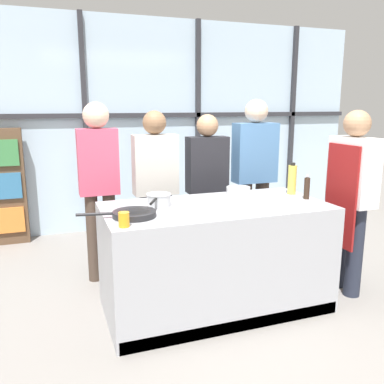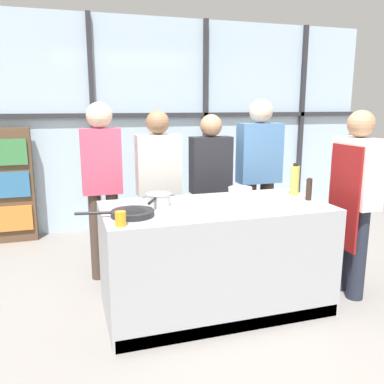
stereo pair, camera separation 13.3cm
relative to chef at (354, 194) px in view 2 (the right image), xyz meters
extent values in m
plane|color=gray|center=(-1.23, 0.12, -0.92)|extent=(18.00, 18.00, 0.00)
cube|color=silver|center=(-1.23, 2.66, 0.48)|extent=(6.40, 0.04, 2.80)
cube|color=#2D2D33|center=(-1.23, 2.61, 0.62)|extent=(6.40, 0.06, 0.06)
cube|color=#2D2D33|center=(-2.00, 2.61, 0.48)|extent=(0.06, 0.06, 2.80)
cube|color=#2D2D33|center=(-0.46, 2.61, 0.48)|extent=(0.06, 0.06, 2.80)
cube|color=#2D2D33|center=(1.07, 2.61, 0.48)|extent=(0.06, 0.06, 2.80)
cube|color=brown|center=(-3.03, 2.48, -0.22)|extent=(0.53, 0.16, 1.41)
cube|color=orange|center=(-3.03, 2.38, -0.61)|extent=(0.44, 0.03, 0.31)
cube|color=teal|center=(-3.03, 2.38, -0.19)|extent=(0.44, 0.03, 0.31)
cube|color=#3D8447|center=(-3.03, 2.38, 0.21)|extent=(0.44, 0.03, 0.31)
cube|color=#A8AAB2|center=(-1.23, 0.12, -0.48)|extent=(1.82, 0.89, 0.89)
cube|color=black|center=(-1.80, 0.12, -0.04)|extent=(0.52, 0.52, 0.01)
cube|color=black|center=(-1.23, -0.31, -0.87)|extent=(1.78, 0.03, 0.10)
cylinder|color=#38383D|center=(-1.92, 0.00, -0.04)|extent=(0.13, 0.13, 0.01)
cylinder|color=#38383D|center=(-1.67, 0.00, -0.04)|extent=(0.13, 0.13, 0.01)
cylinder|color=#38383D|center=(-1.92, 0.25, -0.04)|extent=(0.13, 0.13, 0.01)
cylinder|color=#38383D|center=(-1.67, 0.25, -0.04)|extent=(0.13, 0.13, 0.01)
cylinder|color=#232838|center=(0.01, -0.10, -0.51)|extent=(0.14, 0.14, 0.82)
cylinder|color=#232838|center=(0.01, 0.10, -0.51)|extent=(0.14, 0.14, 0.82)
cube|color=white|center=(0.01, 0.00, 0.19)|extent=(0.20, 0.45, 0.59)
sphere|color=tan|center=(0.01, 0.00, 0.60)|extent=(0.23, 0.23, 0.23)
cube|color=maroon|center=(-0.10, 0.00, -0.02)|extent=(0.02, 0.38, 0.90)
cylinder|color=#47382D|center=(-1.97, 1.00, -0.49)|extent=(0.12, 0.12, 0.85)
cylinder|color=#47382D|center=(-2.13, 1.00, -0.49)|extent=(0.12, 0.12, 0.85)
cube|color=#DB4C6B|center=(-2.05, 1.00, 0.24)|extent=(0.37, 0.17, 0.61)
sphere|color=beige|center=(-2.05, 1.00, 0.66)|extent=(0.24, 0.24, 0.24)
cylinder|color=#232838|center=(-1.41, 1.00, -0.51)|extent=(0.14, 0.14, 0.81)
cylinder|color=#232838|center=(-1.60, 1.00, -0.51)|extent=(0.14, 0.14, 0.81)
cube|color=beige|center=(-1.50, 1.00, 0.18)|extent=(0.43, 0.19, 0.59)
sphere|color=#8C6647|center=(-1.50, 1.00, 0.59)|extent=(0.23, 0.23, 0.23)
cylinder|color=#232838|center=(-0.86, 1.00, -0.52)|extent=(0.13, 0.13, 0.79)
cylinder|color=#232838|center=(-1.05, 1.00, -0.52)|extent=(0.13, 0.13, 0.79)
cube|color=#232328|center=(-0.96, 1.00, 0.16)|extent=(0.42, 0.19, 0.57)
sphere|color=tan|center=(-0.96, 1.00, 0.55)|extent=(0.22, 0.22, 0.22)
cylinder|color=#47382D|center=(-0.31, 1.00, -0.49)|extent=(0.15, 0.15, 0.87)
cylinder|color=#47382D|center=(-0.52, 1.00, -0.49)|extent=(0.15, 0.15, 0.87)
cube|color=#4C7AAD|center=(-0.41, 1.00, 0.26)|extent=(0.46, 0.21, 0.62)
sphere|color=beige|center=(-0.41, 1.00, 0.69)|extent=(0.24, 0.24, 0.24)
cylinder|color=#232326|center=(-1.92, 0.00, -0.01)|extent=(0.32, 0.32, 0.04)
cylinder|color=#B26B2D|center=(-1.92, 0.00, 0.00)|extent=(0.25, 0.25, 0.01)
cylinder|color=#232326|center=(-2.20, 0.05, 0.00)|extent=(0.25, 0.07, 0.02)
cylinder|color=silver|center=(-1.67, 0.25, 0.01)|extent=(0.19, 0.19, 0.10)
cylinder|color=silver|center=(-1.67, 0.25, 0.06)|extent=(0.20, 0.20, 0.01)
cylinder|color=black|center=(-1.76, 0.09, 0.05)|extent=(0.10, 0.16, 0.02)
cylinder|color=white|center=(-0.87, -0.17, -0.03)|extent=(0.26, 0.26, 0.01)
cylinder|color=silver|center=(-0.87, 0.45, 0.00)|extent=(0.22, 0.22, 0.06)
cylinder|color=#4C4C51|center=(-0.87, 0.45, 0.02)|extent=(0.18, 0.18, 0.01)
cylinder|color=#E0CC4C|center=(-0.42, 0.28, 0.09)|extent=(0.08, 0.08, 0.26)
cylinder|color=black|center=(-0.42, 0.28, 0.24)|extent=(0.04, 0.04, 0.02)
cylinder|color=#332319|center=(-0.41, 0.07, 0.06)|extent=(0.05, 0.05, 0.18)
sphere|color=#B2B2B7|center=(-0.41, 0.07, 0.16)|extent=(0.03, 0.03, 0.03)
cylinder|color=orange|center=(-2.04, -0.22, 0.01)|extent=(0.07, 0.07, 0.10)
camera|label=1|loc=(-2.48, -2.81, 0.76)|focal=38.00mm
camera|label=2|loc=(-2.36, -2.85, 0.76)|focal=38.00mm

